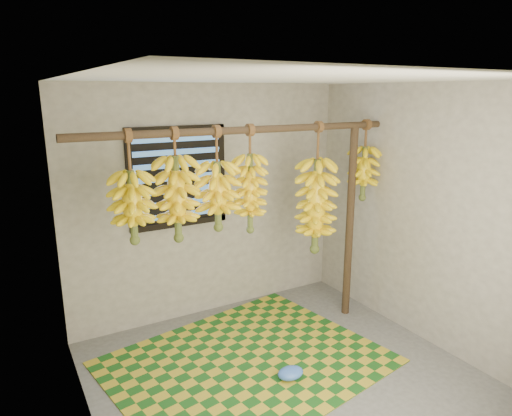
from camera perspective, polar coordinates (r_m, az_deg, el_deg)
floor at (r=4.04m, az=4.16°, el=-20.76°), size 3.00×3.00×0.01m
ceiling at (r=3.31m, az=4.93°, el=15.87°), size 3.00×3.00×0.01m
wall_back at (r=4.76m, az=-5.74°, el=0.70°), size 3.00×0.01×2.40m
wall_left at (r=2.96m, az=-20.60°, el=-8.66°), size 0.01×3.00×2.40m
wall_right at (r=4.48m, az=20.62°, el=-1.00°), size 0.01×3.00×2.40m
window at (r=4.54m, az=-9.72°, el=3.78°), size 1.00×0.04×1.00m
hanging_pole at (r=3.92m, az=-1.11°, el=9.73°), size 3.00×0.06×0.06m
support_post at (r=4.79m, az=11.64°, el=-1.92°), size 0.08×0.08×2.00m
woven_mat at (r=4.24m, az=-1.11°, el=-18.67°), size 2.52×2.15×0.01m
plastic_bag at (r=4.02m, az=4.34°, el=-19.88°), size 0.23×0.17×0.09m
banana_bunch_a at (r=3.63m, az=-15.17°, el=0.11°), size 0.34×0.34×0.89m
banana_bunch_b at (r=3.73m, az=-9.85°, el=1.14°), size 0.36×0.36×0.92m
banana_bunch_c at (r=3.87m, az=-4.81°, el=1.51°), size 0.36×0.36×0.89m
banana_bunch_d at (r=4.01m, az=-0.74°, el=1.83°), size 0.30×0.30×0.96m
banana_bunch_e at (r=4.45m, az=7.51°, el=0.24°), size 0.37×0.37×1.27m
banana_bunch_f at (r=4.77m, az=13.31°, el=4.26°), size 0.31×0.31×0.81m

